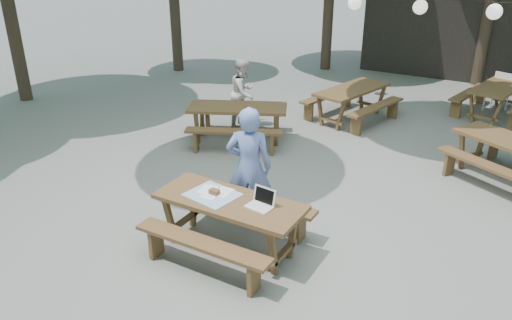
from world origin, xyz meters
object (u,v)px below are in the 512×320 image
object	(u,v)px
picnic_table_nw	(238,123)
plastic_chair	(496,100)
woman	(249,167)
main_picnic_table	(230,223)
second_person	(244,93)

from	to	relation	value
picnic_table_nw	plastic_chair	world-z (taller)	plastic_chair
picnic_table_nw	woman	size ratio (longest dim) A/B	1.33
main_picnic_table	second_person	world-z (taller)	second_person
picnic_table_nw	main_picnic_table	bearing A→B (deg)	-84.67
main_picnic_table	woman	xyz separation A→B (m)	(-0.13, 0.72, 0.51)
woman	second_person	distance (m)	4.21
main_picnic_table	second_person	size ratio (longest dim) A/B	1.32
woman	second_person	bearing A→B (deg)	-80.38
plastic_chair	main_picnic_table	bearing A→B (deg)	-86.85
main_picnic_table	picnic_table_nw	distance (m)	3.95
main_picnic_table	picnic_table_nw	xyz separation A→B (m)	(-2.00, 3.41, 0.00)
main_picnic_table	plastic_chair	xyz separation A→B (m)	(2.42, 8.27, -0.13)
second_person	plastic_chair	xyz separation A→B (m)	(4.80, 3.99, -0.50)
main_picnic_table	woman	size ratio (longest dim) A/B	1.11
woman	second_person	xyz separation A→B (m)	(-2.25, 3.55, -0.15)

